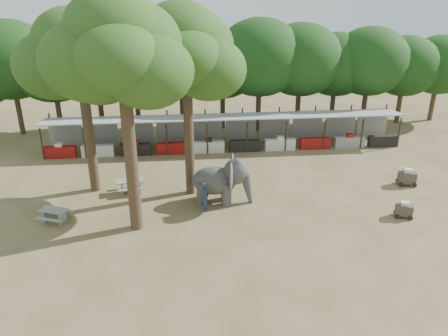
{
  "coord_description": "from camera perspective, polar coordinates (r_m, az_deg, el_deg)",
  "views": [
    {
      "loc": [
        -3.34,
        -18.71,
        12.11
      ],
      "look_at": [
        -1.0,
        5.0,
        2.0
      ],
      "focal_mm": 35.0,
      "sensor_mm": 36.0,
      "label": 1
    }
  ],
  "objects": [
    {
      "name": "cart_front",
      "position": [
        26.43,
        22.45,
        -5.04
      ],
      "size": [
        1.12,
        0.91,
        0.95
      ],
      "rotation": [
        0.0,
        0.0,
        -0.32
      ],
      "color": "#382F27",
      "rests_on": "ground"
    },
    {
      "name": "picnic_table_far",
      "position": [
        27.86,
        -12.09,
        -2.09
      ],
      "size": [
        1.84,
        1.7,
        0.82
      ],
      "rotation": [
        0.0,
        0.0,
        0.14
      ],
      "color": "gray",
      "rests_on": "ground"
    },
    {
      "name": "yard_tree_center",
      "position": [
        21.28,
        -13.57,
        14.55
      ],
      "size": [
        7.1,
        6.9,
        12.04
      ],
      "color": "#332316",
      "rests_on": "ground"
    },
    {
      "name": "yard_tree_back",
      "position": [
        25.15,
        -5.29,
        14.75
      ],
      "size": [
        7.1,
        6.9,
        11.36
      ],
      "color": "#332316",
      "rests_on": "ground"
    },
    {
      "name": "handler",
      "position": [
        24.96,
        -2.47,
        -3.77
      ],
      "size": [
        0.43,
        0.64,
        1.75
      ],
      "primitive_type": "imported",
      "rotation": [
        0.0,
        0.0,
        1.56
      ],
      "color": "#26384C",
      "rests_on": "ground"
    },
    {
      "name": "picnic_table_near",
      "position": [
        25.74,
        -21.3,
        -5.56
      ],
      "size": [
        1.87,
        1.79,
        0.75
      ],
      "rotation": [
        0.0,
        0.0,
        -0.37
      ],
      "color": "gray",
      "rests_on": "ground"
    },
    {
      "name": "cart_back",
      "position": [
        30.58,
        22.8,
        -1.1
      ],
      "size": [
        1.29,
        0.97,
        1.13
      ],
      "rotation": [
        0.0,
        0.0,
        -0.2
      ],
      "color": "#382F27",
      "rests_on": "ground"
    },
    {
      "name": "elephant",
      "position": [
        25.7,
        -0.29,
        -1.6
      ],
      "size": [
        3.78,
        2.83,
        2.83
      ],
      "rotation": [
        0.0,
        0.0,
        -0.16
      ],
      "color": "#3B3939",
      "rests_on": "ground"
    },
    {
      "name": "ground",
      "position": [
        22.54,
        3.84,
        -9.57
      ],
      "size": [
        100.0,
        100.0,
        0.0
      ],
      "primitive_type": "plane",
      "color": "brown",
      "rests_on": "ground"
    },
    {
      "name": "backdrop_trees",
      "position": [
        38.43,
        -0.58,
        13.11
      ],
      "size": [
        46.46,
        5.95,
        8.33
      ],
      "color": "#332316",
      "rests_on": "ground"
    },
    {
      "name": "yard_tree_left",
      "position": [
        26.82,
        -18.58,
        13.47
      ],
      "size": [
        7.1,
        6.9,
        11.02
      ],
      "color": "#332316",
      "rests_on": "ground"
    },
    {
      "name": "vendor_stalls",
      "position": [
        34.5,
        0.21,
        4.53
      ],
      "size": [
        28.0,
        2.99,
        2.8
      ],
      "color": "#95989B",
      "rests_on": "ground"
    }
  ]
}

